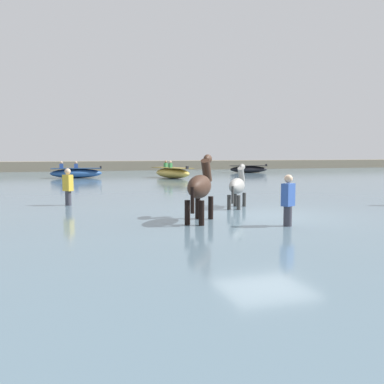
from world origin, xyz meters
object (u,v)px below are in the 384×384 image
(boat_far_inshore, at_px, (249,169))
(person_onlooker_right, at_px, (288,207))
(horse_lead_grey, at_px, (237,187))
(boat_distant_west, at_px, (76,173))
(person_spectator_far, at_px, (68,191))
(boat_far_offshore, at_px, (172,173))
(horse_trailing_dark_bay, at_px, (200,188))

(boat_far_inshore, xyz_separation_m, person_onlooker_right, (-11.04, -25.28, 0.16))
(horse_lead_grey, height_order, boat_distant_west, horse_lead_grey)
(horse_lead_grey, xyz_separation_m, person_onlooker_right, (-0.27, -3.54, -0.19))
(boat_far_inshore, xyz_separation_m, person_spectator_far, (-15.90, -19.46, 0.16))
(boat_far_inshore, relative_size, person_spectator_far, 2.12)
(person_spectator_far, bearing_deg, person_onlooker_right, -50.15)
(boat_far_offshore, relative_size, person_spectator_far, 2.33)
(horse_lead_grey, xyz_separation_m, boat_distant_west, (-4.10, 18.29, -0.31))
(person_onlooker_right, height_order, person_spectator_far, same)
(horse_lead_grey, distance_m, boat_far_offshore, 16.19)
(person_spectator_far, bearing_deg, horse_lead_grey, -23.99)
(boat_distant_west, bearing_deg, person_onlooker_right, -80.03)
(boat_far_offshore, bearing_deg, horse_trailing_dark_bay, -103.11)
(horse_lead_grey, distance_m, boat_distant_west, 18.75)
(boat_distant_west, relative_size, boat_far_inshore, 1.03)
(boat_far_inshore, bearing_deg, horse_trailing_dark_bay, -118.10)
(horse_lead_grey, bearing_deg, boat_far_inshore, 63.64)
(boat_far_offshore, bearing_deg, boat_far_inshore, 33.72)
(boat_far_offshore, bearing_deg, boat_distant_west, 160.40)
(boat_far_inshore, bearing_deg, person_spectator_far, -129.25)
(person_onlooker_right, distance_m, person_spectator_far, 7.58)
(boat_distant_west, relative_size, person_spectator_far, 2.18)
(boat_distant_west, bearing_deg, boat_far_inshore, 13.03)
(boat_far_offshore, relative_size, person_onlooker_right, 2.33)
(horse_trailing_dark_bay, xyz_separation_m, boat_far_offshore, (4.26, 18.27, -0.47))
(horse_lead_grey, bearing_deg, horse_trailing_dark_bay, -132.21)
(boat_far_offshore, distance_m, boat_far_inshore, 10.27)
(boat_far_inshore, bearing_deg, boat_distant_west, -166.97)
(person_spectator_far, bearing_deg, boat_far_offshore, 61.85)
(boat_far_inshore, height_order, person_spectator_far, person_spectator_far)
(horse_trailing_dark_bay, relative_size, person_spectator_far, 1.29)
(boat_far_offshore, distance_m, boat_distant_west, 6.73)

